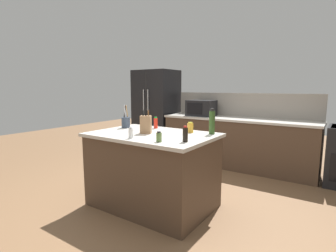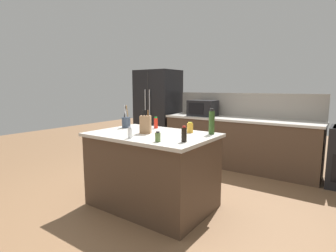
{
  "view_description": "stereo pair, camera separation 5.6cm",
  "coord_description": "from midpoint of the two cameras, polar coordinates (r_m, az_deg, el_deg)",
  "views": [
    {
      "loc": [
        1.97,
        -2.54,
        1.5
      ],
      "look_at": [
        0.0,
        0.35,
        0.99
      ],
      "focal_mm": 28.0,
      "sensor_mm": 36.0,
      "label": 1
    },
    {
      "loc": [
        2.01,
        -2.51,
        1.5
      ],
      "look_at": [
        0.0,
        0.35,
        0.99
      ],
      "focal_mm": 28.0,
      "sensor_mm": 36.0,
      "label": 2
    }
  ],
  "objects": [
    {
      "name": "hot_sauce_bottle",
      "position": [
        3.65,
        -3.13,
        0.66
      ],
      "size": [
        0.06,
        0.06,
        0.16
      ],
      "color": "red",
      "rests_on": "kitchen_island"
    },
    {
      "name": "salt_shaker",
      "position": [
        2.97,
        -8.61,
        -1.52
      ],
      "size": [
        0.05,
        0.05,
        0.13
      ],
      "color": "silver",
      "rests_on": "kitchen_island"
    },
    {
      "name": "knife_block",
      "position": [
        3.25,
        -5.33,
        0.36
      ],
      "size": [
        0.16,
        0.15,
        0.29
      ],
      "rotation": [
        0.0,
        0.0,
        0.48
      ],
      "color": "#936B47",
      "rests_on": "kitchen_island"
    },
    {
      "name": "back_counter_run",
      "position": [
        5.12,
        14.28,
        -3.53
      ],
      "size": [
        2.86,
        0.66,
        0.94
      ],
      "color": "#4C3828",
      "rests_on": "ground_plane"
    },
    {
      "name": "microwave",
      "position": [
        5.33,
        6.94,
        3.91
      ],
      "size": [
        0.54,
        0.39,
        0.31
      ],
      "color": "black",
      "rests_on": "back_counter_run"
    },
    {
      "name": "olive_oil_bottle",
      "position": [
        3.23,
        9.07,
        0.85
      ],
      "size": [
        0.07,
        0.07,
        0.31
      ],
      "color": "#2D4C1E",
      "rests_on": "kitchen_island"
    },
    {
      "name": "wall_backsplash",
      "position": [
        5.33,
        15.71,
        4.45
      ],
      "size": [
        2.82,
        0.03,
        0.46
      ],
      "primitive_type": "cube",
      "color": "gray",
      "rests_on": "back_counter_run"
    },
    {
      "name": "ground_plane",
      "position": [
        3.55,
        -3.79,
        -16.73
      ],
      "size": [
        14.0,
        14.0,
        0.0
      ],
      "primitive_type": "plane",
      "color": "brown"
    },
    {
      "name": "soy_sauce_bottle",
      "position": [
        2.74,
        3.21,
        -1.83
      ],
      "size": [
        0.06,
        0.06,
        0.17
      ],
      "color": "black",
      "rests_on": "kitchen_island"
    },
    {
      "name": "honey_jar",
      "position": [
        3.31,
        4.4,
        -0.37
      ],
      "size": [
        0.08,
        0.08,
        0.13
      ],
      "color": "gold",
      "rests_on": "kitchen_island"
    },
    {
      "name": "kitchen_island",
      "position": [
        3.38,
        -3.87,
        -9.45
      ],
      "size": [
        1.53,
        1.03,
        0.94
      ],
      "color": "#4C3828",
      "rests_on": "ground_plane"
    },
    {
      "name": "utensil_crock",
      "position": [
        3.76,
        -9.58,
        0.87
      ],
      "size": [
        0.12,
        0.12,
        0.32
      ],
      "color": "#333D4C",
      "rests_on": "kitchen_island"
    },
    {
      "name": "spice_jar_oregano",
      "position": [
        2.75,
        -2.56,
        -2.41
      ],
      "size": [
        0.06,
        0.06,
        0.11
      ],
      "color": "#567038",
      "rests_on": "kitchen_island"
    },
    {
      "name": "refrigerator",
      "position": [
        6.01,
        -2.82,
        3.0
      ],
      "size": [
        0.89,
        0.75,
        1.89
      ],
      "color": "black",
      "rests_on": "ground_plane"
    }
  ]
}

